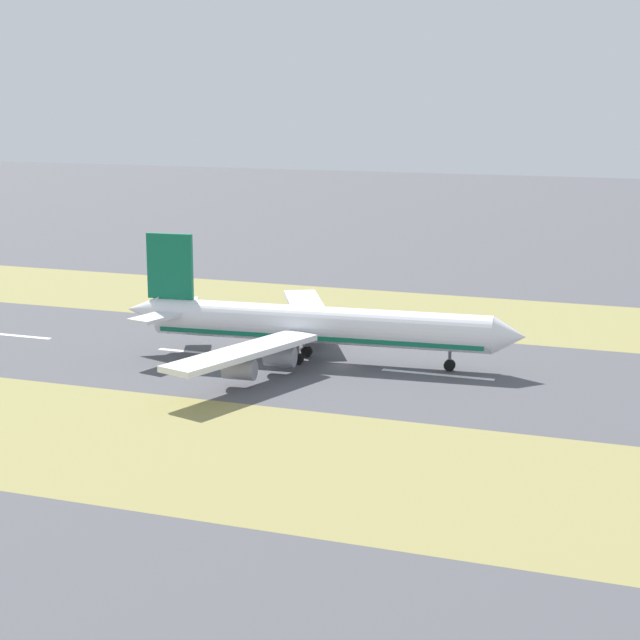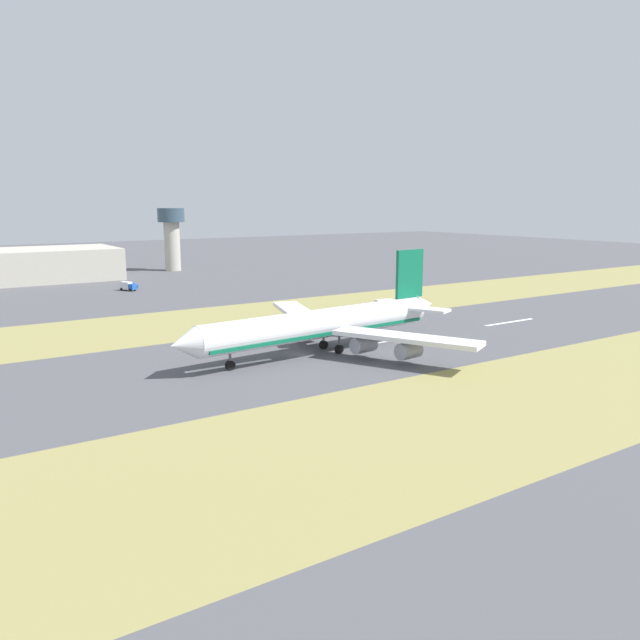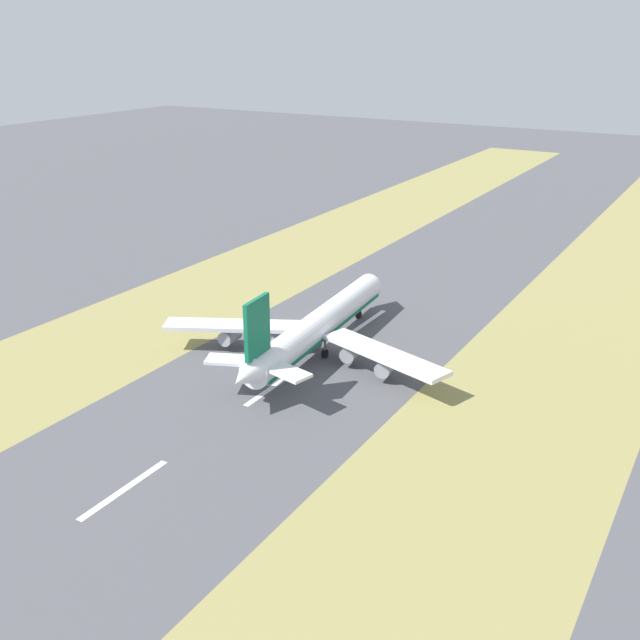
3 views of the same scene
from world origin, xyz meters
name	(u,v)px [view 1 (image 1 of 3)]	position (x,y,z in m)	size (l,w,h in m)	color
ground_plane	(341,366)	(0.00, 0.00, 0.00)	(800.00, 800.00, 0.00)	#4C4C51
grass_median_west	(415,312)	(-45.00, 0.00, 0.00)	(40.00, 600.00, 0.01)	olive
grass_median_east	(221,453)	(45.00, 0.00, 0.00)	(40.00, 600.00, 0.01)	olive
centreline_dash_near	(8,335)	(0.00, -64.04, 0.01)	(1.20, 18.00, 0.01)	silver
centreline_dash_mid	(207,353)	(0.00, -24.04, 0.01)	(1.20, 18.00, 0.01)	silver
centreline_dash_far	(437,375)	(0.00, 15.96, 0.01)	(1.20, 18.00, 0.01)	silver
airplane_main_jet	(309,325)	(-1.02, -5.93, 6.02)	(63.91, 67.22, 20.20)	white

